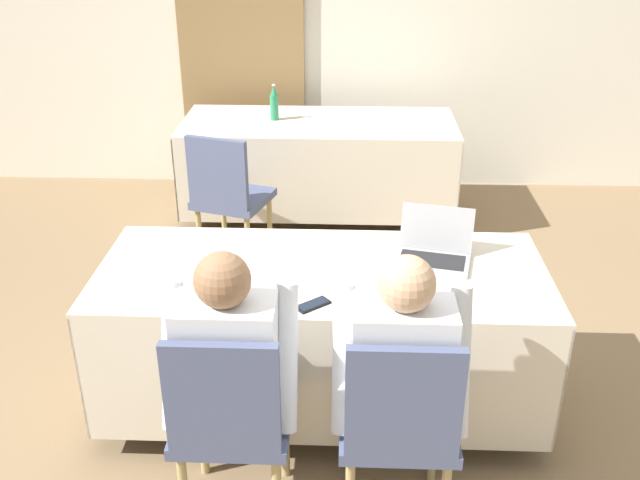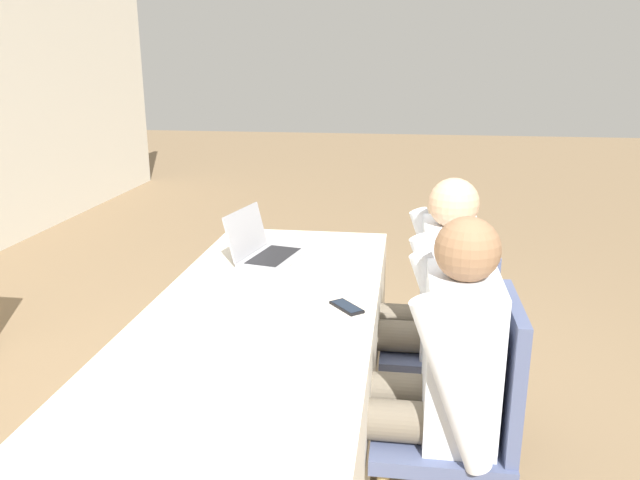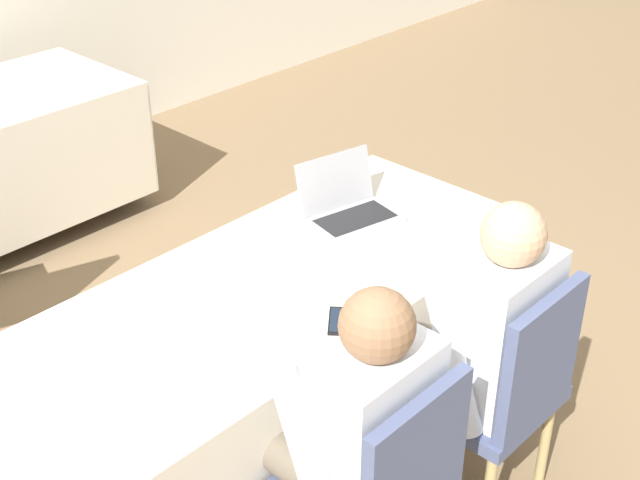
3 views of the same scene
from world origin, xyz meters
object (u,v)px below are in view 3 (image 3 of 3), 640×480
(cell_phone, at_px, (338,321))
(chair_near_right, at_px, (501,388))
(person_checkered_shirt, at_px, (351,433))
(person_white_shirt, at_px, (479,335))
(laptop, at_px, (349,208))

(cell_phone, bearing_deg, chair_near_right, -0.41)
(person_checkered_shirt, height_order, person_white_shirt, same)
(chair_near_right, bearing_deg, cell_phone, -50.80)
(person_white_shirt, bearing_deg, cell_phone, -42.52)
(cell_phone, xyz_separation_m, chair_near_right, (0.34, -0.41, -0.24))
(laptop, relative_size, person_checkered_shirt, 0.32)
(chair_near_right, xyz_separation_m, person_white_shirt, (0.00, 0.10, 0.16))
(laptop, relative_size, chair_near_right, 0.41)
(cell_phone, distance_m, chair_near_right, 0.59)
(chair_near_right, distance_m, person_checkered_shirt, 0.65)
(person_white_shirt, bearing_deg, laptop, -104.68)
(cell_phone, relative_size, person_checkered_shirt, 0.13)
(cell_phone, bearing_deg, person_white_shirt, 7.87)
(person_checkered_shirt, bearing_deg, person_white_shirt, -180.00)
(cell_phone, relative_size, person_white_shirt, 0.13)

